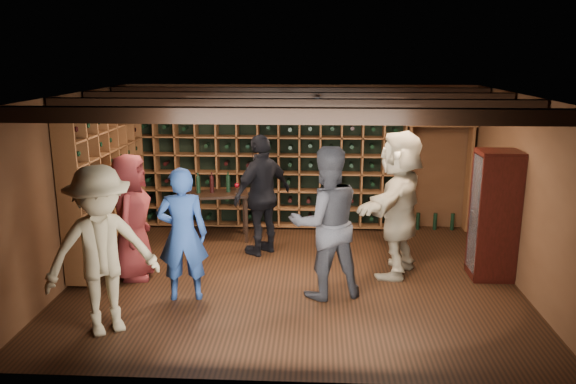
# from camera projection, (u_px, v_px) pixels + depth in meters

# --- Properties ---
(ground) EXTENTS (6.00, 6.00, 0.00)m
(ground) POSITION_uv_depth(u_px,v_px,m) (293.00, 278.00, 7.75)
(ground) COLOR black
(ground) RESTS_ON ground
(room_shell) EXTENTS (6.00, 6.00, 6.00)m
(room_shell) POSITION_uv_depth(u_px,v_px,m) (294.00, 102.00, 7.21)
(room_shell) COLOR #4F2F1B
(room_shell) RESTS_ON ground
(wine_rack_back) EXTENTS (4.65, 0.30, 2.20)m
(wine_rack_back) POSITION_uv_depth(u_px,v_px,m) (269.00, 164.00, 9.75)
(wine_rack_back) COLOR brown
(wine_rack_back) RESTS_ON ground
(wine_rack_left) EXTENTS (0.30, 2.65, 2.20)m
(wine_rack_left) POSITION_uv_depth(u_px,v_px,m) (107.00, 182.00, 8.41)
(wine_rack_left) COLOR brown
(wine_rack_left) RESTS_ON ground
(crate_shelf) EXTENTS (1.20, 0.32, 2.07)m
(crate_shelf) POSITION_uv_depth(u_px,v_px,m) (441.00, 141.00, 9.50)
(crate_shelf) COLOR brown
(crate_shelf) RESTS_ON ground
(display_cabinet) EXTENTS (0.55, 0.50, 1.75)m
(display_cabinet) POSITION_uv_depth(u_px,v_px,m) (494.00, 218.00, 7.60)
(display_cabinet) COLOR black
(display_cabinet) RESTS_ON ground
(man_blue_shirt) EXTENTS (0.68, 0.50, 1.70)m
(man_blue_shirt) POSITION_uv_depth(u_px,v_px,m) (183.00, 234.00, 6.94)
(man_blue_shirt) COLOR navy
(man_blue_shirt) RESTS_ON ground
(man_grey_suit) EXTENTS (1.12, 0.99, 1.94)m
(man_grey_suit) POSITION_uv_depth(u_px,v_px,m) (326.00, 223.00, 7.00)
(man_grey_suit) COLOR black
(man_grey_suit) RESTS_ON ground
(guest_red_floral) EXTENTS (0.61, 0.88, 1.73)m
(guest_red_floral) POSITION_uv_depth(u_px,v_px,m) (131.00, 217.00, 7.60)
(guest_red_floral) COLOR maroon
(guest_red_floral) RESTS_ON ground
(guest_woman_black) EXTENTS (1.07, 1.11, 1.86)m
(guest_woman_black) POSITION_uv_depth(u_px,v_px,m) (262.00, 195.00, 8.52)
(guest_woman_black) COLOR black
(guest_woman_black) RESTS_ON ground
(guest_khaki) EXTENTS (1.41, 1.26, 1.89)m
(guest_khaki) POSITION_uv_depth(u_px,v_px,m) (102.00, 251.00, 6.07)
(guest_khaki) COLOR gray
(guest_khaki) RESTS_ON ground
(guest_beige) EXTENTS (1.34, 1.96, 2.03)m
(guest_beige) POSITION_uv_depth(u_px,v_px,m) (399.00, 204.00, 7.71)
(guest_beige) COLOR tan
(guest_beige) RESTS_ON ground
(tasting_table) EXTENTS (1.15, 0.73, 1.08)m
(tasting_table) POSITION_uv_depth(u_px,v_px,m) (215.00, 198.00, 9.18)
(tasting_table) COLOR black
(tasting_table) RESTS_ON ground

